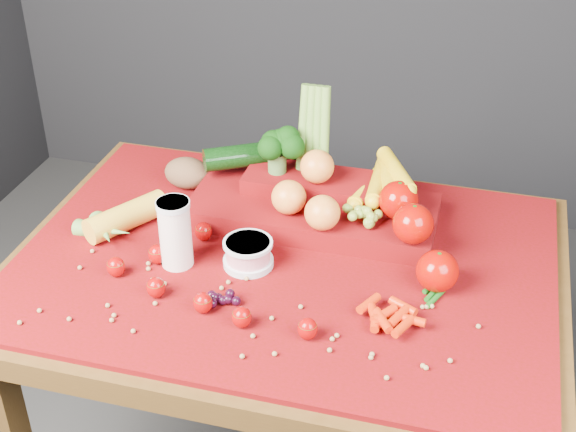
% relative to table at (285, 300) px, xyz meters
% --- Properties ---
extents(table, '(1.10, 0.80, 0.75)m').
position_rel_table_xyz_m(table, '(0.00, 0.00, 0.00)').
color(table, '#39240D').
rests_on(table, ground).
extents(red_cloth, '(1.05, 0.75, 0.01)m').
position_rel_table_xyz_m(red_cloth, '(0.00, 0.00, 0.10)').
color(red_cloth, '#6A030D').
rests_on(red_cloth, table).
extents(milk_glass, '(0.07, 0.07, 0.14)m').
position_rel_table_xyz_m(milk_glass, '(-0.20, -0.07, 0.18)').
color(milk_glass, silver).
rests_on(milk_glass, red_cloth).
extents(yogurt_bowl, '(0.10, 0.10, 0.05)m').
position_rel_table_xyz_m(yogurt_bowl, '(-0.06, -0.04, 0.14)').
color(yogurt_bowl, silver).
rests_on(yogurt_bowl, red_cloth).
extents(strawberry_scatter, '(0.44, 0.28, 0.04)m').
position_rel_table_xyz_m(strawberry_scatter, '(-0.13, -0.15, 0.13)').
color(strawberry_scatter, '#9B0600').
rests_on(strawberry_scatter, red_cloth).
extents(dark_grape_cluster, '(0.06, 0.05, 0.03)m').
position_rel_table_xyz_m(dark_grape_cluster, '(-0.07, -0.17, 0.12)').
color(dark_grape_cluster, black).
rests_on(dark_grape_cluster, red_cloth).
extents(soybean_scatter, '(0.84, 0.24, 0.01)m').
position_rel_table_xyz_m(soybean_scatter, '(0.00, -0.20, 0.11)').
color(soybean_scatter, '#9F7944').
rests_on(soybean_scatter, red_cloth).
extents(corn_ear, '(0.25, 0.27, 0.06)m').
position_rel_table_xyz_m(corn_ear, '(-0.37, -0.01, 0.13)').
color(corn_ear, gold).
rests_on(corn_ear, red_cloth).
extents(potato, '(0.11, 0.08, 0.07)m').
position_rel_table_xyz_m(potato, '(-0.29, 0.21, 0.14)').
color(potato, '#513B23').
rests_on(potato, red_cloth).
extents(baby_carrot_pile, '(0.17, 0.17, 0.03)m').
position_rel_table_xyz_m(baby_carrot_pile, '(0.24, -0.16, 0.12)').
color(baby_carrot_pile, red).
rests_on(baby_carrot_pile, red_cloth).
extents(green_bean_pile, '(0.14, 0.12, 0.01)m').
position_rel_table_xyz_m(green_bean_pile, '(0.32, -0.01, 0.11)').
color(green_bean_pile, '#145313').
rests_on(green_bean_pile, red_cloth).
extents(produce_mound, '(0.59, 0.38, 0.27)m').
position_rel_table_xyz_m(produce_mound, '(0.05, 0.15, 0.17)').
color(produce_mound, '#6A030D').
rests_on(produce_mound, red_cloth).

